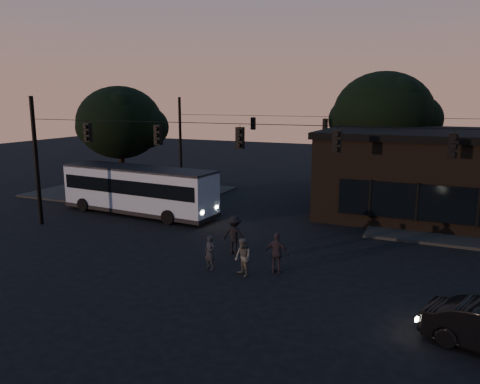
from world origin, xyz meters
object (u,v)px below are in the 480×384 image
at_px(pedestrian_b, 243,257).
at_px(pedestrian_c, 277,253).
at_px(pedestrian_a, 210,253).
at_px(bus, 138,188).
at_px(building, 449,174).
at_px(pedestrian_d, 235,235).

bearing_deg(pedestrian_b, pedestrian_c, 73.58).
bearing_deg(pedestrian_b, pedestrian_a, -148.51).
distance_m(bus, pedestrian_a, 11.39).
distance_m(pedestrian_b, pedestrian_c, 1.51).
height_order(building, pedestrian_a, building).
height_order(pedestrian_a, pedestrian_d, pedestrian_d).
distance_m(building, pedestrian_d, 15.38).
xyz_separation_m(pedestrian_a, pedestrian_d, (0.08, 2.38, 0.17)).
relative_size(bus, pedestrian_c, 6.20).
xyz_separation_m(bus, pedestrian_a, (8.89, -7.06, -0.95)).
bearing_deg(pedestrian_b, bus, -178.79).
bearing_deg(pedestrian_a, bus, 155.47).
height_order(pedestrian_b, pedestrian_c, pedestrian_c).
distance_m(pedestrian_a, pedestrian_d, 2.39).
height_order(building, pedestrian_d, building).
xyz_separation_m(building, bus, (-18.16, -7.52, -1.00)).
bearing_deg(pedestrian_c, building, -115.27).
distance_m(pedestrian_a, pedestrian_b, 1.62).
relative_size(bus, pedestrian_d, 5.87).
relative_size(bus, pedestrian_b, 6.80).
bearing_deg(bus, pedestrian_c, -23.81).
xyz_separation_m(building, pedestrian_c, (-6.46, -13.77, -1.82)).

